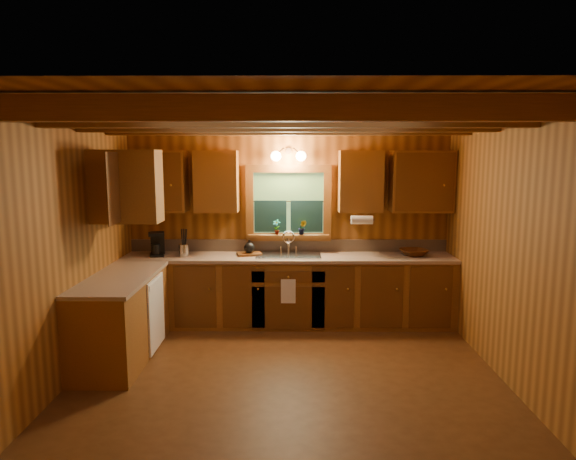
# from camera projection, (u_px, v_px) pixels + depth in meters

# --- Properties ---
(room) EXTENTS (4.20, 4.20, 4.20)m
(room) POSITION_uv_depth(u_px,v_px,m) (287.00, 248.00, 4.80)
(room) COLOR #533014
(room) RESTS_ON ground
(ceiling_beams) EXTENTS (4.20, 2.54, 0.18)m
(ceiling_beams) POSITION_uv_depth(u_px,v_px,m) (287.00, 120.00, 4.63)
(ceiling_beams) COLOR brown
(ceiling_beams) RESTS_ON room
(base_cabinets) EXTENTS (4.20, 2.22, 0.86)m
(base_cabinets) POSITION_uv_depth(u_px,v_px,m) (248.00, 298.00, 6.20)
(base_cabinets) COLOR brown
(base_cabinets) RESTS_ON ground
(countertop) EXTENTS (4.20, 2.24, 0.04)m
(countertop) POSITION_uv_depth(u_px,v_px,m) (249.00, 262.00, 6.14)
(countertop) COLOR tan
(countertop) RESTS_ON base_cabinets
(backsplash) EXTENTS (4.20, 0.02, 0.16)m
(backsplash) POSITION_uv_depth(u_px,v_px,m) (289.00, 245.00, 6.71)
(backsplash) COLOR #9E826A
(backsplash) RESTS_ON room
(dishwasher_panel) EXTENTS (0.02, 0.60, 0.80)m
(dishwasher_panel) POSITION_uv_depth(u_px,v_px,m) (156.00, 313.00, 5.61)
(dishwasher_panel) COLOR white
(dishwasher_panel) RESTS_ON base_cabinets
(upper_cabinets) EXTENTS (4.19, 1.77, 0.78)m
(upper_cabinets) POSITION_uv_depth(u_px,v_px,m) (242.00, 183.00, 6.13)
(upper_cabinets) COLOR brown
(upper_cabinets) RESTS_ON room
(window) EXTENTS (1.12, 0.08, 1.00)m
(window) POSITION_uv_depth(u_px,v_px,m) (289.00, 205.00, 6.61)
(window) COLOR brown
(window) RESTS_ON room
(window_sill) EXTENTS (1.06, 0.14, 0.04)m
(window_sill) POSITION_uv_depth(u_px,v_px,m) (288.00, 236.00, 6.63)
(window_sill) COLOR brown
(window_sill) RESTS_ON room
(wall_sconce) EXTENTS (0.45, 0.21, 0.17)m
(wall_sconce) POSITION_uv_depth(u_px,v_px,m) (288.00, 156.00, 6.40)
(wall_sconce) COLOR black
(wall_sconce) RESTS_ON room
(paper_towel_roll) EXTENTS (0.27, 0.11, 0.11)m
(paper_towel_roll) POSITION_uv_depth(u_px,v_px,m) (362.00, 220.00, 6.30)
(paper_towel_roll) COLOR white
(paper_towel_roll) RESTS_ON upper_cabinets
(dish_towel) EXTENTS (0.18, 0.01, 0.30)m
(dish_towel) POSITION_uv_depth(u_px,v_px,m) (288.00, 291.00, 6.17)
(dish_towel) COLOR white
(dish_towel) RESTS_ON base_cabinets
(sink) EXTENTS (0.82, 0.48, 0.43)m
(sink) POSITION_uv_depth(u_px,v_px,m) (288.00, 259.00, 6.45)
(sink) COLOR silver
(sink) RESTS_ON countertop
(coffee_maker) EXTENTS (0.17, 0.22, 0.31)m
(coffee_maker) POSITION_uv_depth(u_px,v_px,m) (157.00, 244.00, 6.42)
(coffee_maker) COLOR black
(coffee_maker) RESTS_ON countertop
(utensil_crock) EXTENTS (0.12, 0.12, 0.35)m
(utensil_crock) POSITION_uv_depth(u_px,v_px,m) (184.00, 250.00, 6.39)
(utensil_crock) COLOR silver
(utensil_crock) RESTS_ON countertop
(cutting_board) EXTENTS (0.35, 0.29, 0.03)m
(cutting_board) POSITION_uv_depth(u_px,v_px,m) (249.00, 254.00, 6.47)
(cutting_board) COLOR #583113
(cutting_board) RESTS_ON countertop
(teakettle) EXTENTS (0.14, 0.14, 0.17)m
(teakettle) POSITION_uv_depth(u_px,v_px,m) (249.00, 248.00, 6.46)
(teakettle) COLOR black
(teakettle) RESTS_ON cutting_board
(wicker_basket) EXTENTS (0.42, 0.42, 0.08)m
(wicker_basket) POSITION_uv_depth(u_px,v_px,m) (414.00, 252.00, 6.43)
(wicker_basket) COLOR #48230C
(wicker_basket) RESTS_ON countertop
(potted_plant_left) EXTENTS (0.12, 0.11, 0.20)m
(potted_plant_left) POSITION_uv_depth(u_px,v_px,m) (277.00, 227.00, 6.59)
(potted_plant_left) COLOR #583113
(potted_plant_left) RESTS_ON window_sill
(potted_plant_right) EXTENTS (0.12, 0.10, 0.19)m
(potted_plant_right) POSITION_uv_depth(u_px,v_px,m) (302.00, 227.00, 6.58)
(potted_plant_right) COLOR #583113
(potted_plant_right) RESTS_ON window_sill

